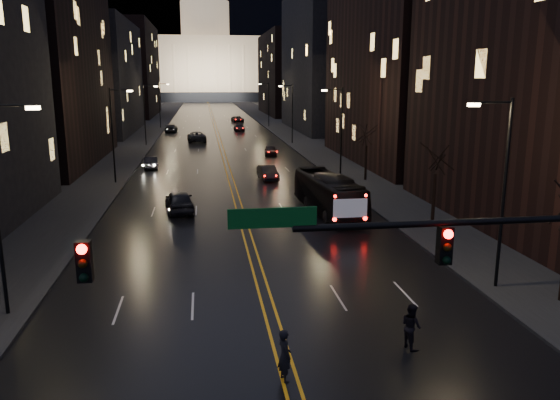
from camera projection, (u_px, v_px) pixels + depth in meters
name	position (u px, v px, depth m)	size (l,w,h in m)	color
road	(212.00, 117.00, 140.50)	(20.00, 320.00, 0.02)	black
sidewalk_left	(157.00, 118.00, 138.57)	(8.00, 320.00, 0.16)	black
sidewalk_right	(266.00, 117.00, 142.41)	(8.00, 320.00, 0.16)	black
center_line	(212.00, 117.00, 140.50)	(0.62, 320.00, 0.01)	orange
building_left_mid	(35.00, 40.00, 61.14)	(12.00, 30.00, 28.00)	black
building_left_far	(99.00, 78.00, 98.73)	(12.00, 34.00, 20.00)	black
building_left_dist	(131.00, 70.00, 144.68)	(12.00, 40.00, 24.00)	black
building_right_mid	(326.00, 61.00, 103.83)	(12.00, 34.00, 26.00)	black
building_right_dist	(287.00, 74.00, 150.65)	(12.00, 40.00, 22.00)	black
capitol	(206.00, 62.00, 252.73)	(90.00, 50.00, 58.50)	black
traffic_signal	(529.00, 259.00, 14.57)	(17.29, 0.45, 7.00)	black
streetlamp_right_near	(501.00, 185.00, 24.92)	(2.13, 0.25, 9.00)	black
streetlamp_left_near	(0.00, 199.00, 21.96)	(2.13, 0.25, 9.00)	black
streetlamp_right_mid	(340.00, 128.00, 53.91)	(2.13, 0.25, 9.00)	black
streetlamp_left_mid	(114.00, 130.00, 50.95)	(2.13, 0.25, 9.00)	black
streetlamp_right_far	(291.00, 110.00, 82.90)	(2.13, 0.25, 9.00)	black
streetlamp_left_far	(146.00, 112.00, 79.94)	(2.13, 0.25, 9.00)	black
streetlamp_right_dist	(268.00, 102.00, 111.89)	(2.13, 0.25, 9.00)	black
streetlamp_left_dist	(160.00, 103.00, 108.93)	(2.13, 0.25, 9.00)	black
tree_right_mid	(436.00, 159.00, 36.93)	(2.40, 2.40, 6.65)	black
tree_right_far	(367.00, 135.00, 52.40)	(2.40, 2.40, 6.65)	black
bus	(329.00, 194.00, 40.40)	(2.45, 10.49, 2.92)	black
oncoming_car_a	(179.00, 201.00, 40.95)	(1.97, 4.90, 1.67)	black
oncoming_car_b	(150.00, 163.00, 60.71)	(1.44, 4.14, 1.36)	black
oncoming_car_c	(197.00, 137.00, 86.33)	(2.74, 5.94, 1.65)	black
oncoming_car_d	(171.00, 128.00, 102.36)	(2.07, 5.08, 1.48)	black
receding_car_a	(268.00, 173.00, 54.07)	(1.49, 4.27, 1.41)	black
receding_car_b	(271.00, 150.00, 71.23)	(1.57, 3.90, 1.33)	black
receding_car_c	(239.00, 128.00, 103.85)	(1.86, 4.58, 1.33)	black
receding_car_d	(238.00, 119.00, 125.35)	(2.36, 5.11, 1.42)	black
pedestrian_a	(285.00, 356.00, 17.95)	(0.67, 0.44, 1.82)	black
pedestrian_b	(411.00, 326.00, 20.18)	(0.85, 0.47, 1.75)	black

